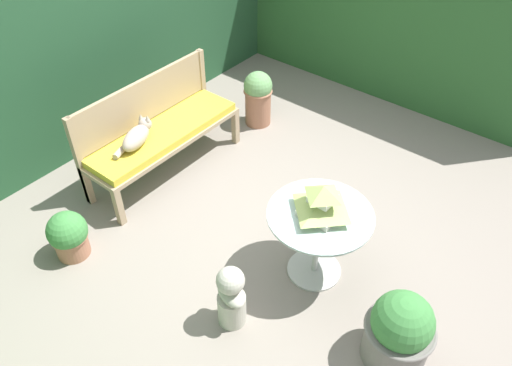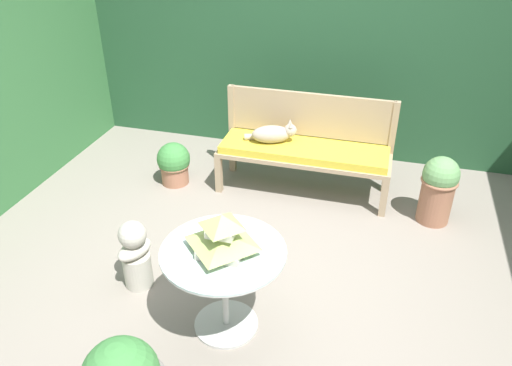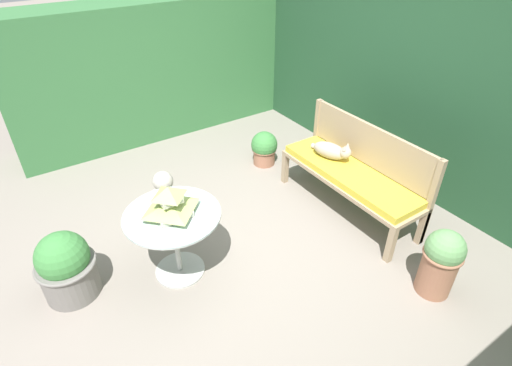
{
  "view_description": "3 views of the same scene",
  "coord_description": "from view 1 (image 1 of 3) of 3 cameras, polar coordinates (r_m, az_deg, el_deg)",
  "views": [
    {
      "loc": [
        -2.42,
        -1.93,
        3.14
      ],
      "look_at": [
        0.07,
        0.06,
        0.35
      ],
      "focal_mm": 35.0,
      "sensor_mm": 36.0,
      "label": 1
    },
    {
      "loc": [
        0.68,
        -2.95,
        2.53
      ],
      "look_at": [
        -0.19,
        0.18,
        0.59
      ],
      "focal_mm": 35.0,
      "sensor_mm": 36.0,
      "label": 2
    },
    {
      "loc": [
        2.27,
        -1.52,
        2.61
      ],
      "look_at": [
        -0.3,
        0.19,
        0.51
      ],
      "focal_mm": 28.0,
      "sensor_mm": 36.0,
      "label": 3
    }
  ],
  "objects": [
    {
      "name": "patio_table",
      "position": [
        3.69,
        7.22,
        -4.99
      ],
      "size": [
        0.78,
        0.78,
        0.63
      ],
      "color": "#B7B7B2",
      "rests_on": "ground"
    },
    {
      "name": "garden_bust",
      "position": [
        3.55,
        -2.84,
        -12.82
      ],
      "size": [
        0.25,
        0.32,
        0.55
      ],
      "rotation": [
        0.0,
        0.0,
        1.2
      ],
      "color": "#B7B2A3",
      "rests_on": "ground"
    },
    {
      "name": "foliage_hedge_back",
      "position": [
        5.44,
        -21.55,
        15.91
      ],
      "size": [
        6.4,
        0.96,
        2.13
      ],
      "primitive_type": "cube",
      "color": "#234C2D",
      "rests_on": "ground"
    },
    {
      "name": "potted_plant_patio_mid",
      "position": [
        3.5,
        16.07,
        -15.96
      ],
      "size": [
        0.47,
        0.47,
        0.6
      ],
      "color": "slate",
      "rests_on": "ground"
    },
    {
      "name": "foliage_hedge_right",
      "position": [
        6.12,
        16.33,
        17.78
      ],
      "size": [
        0.7,
        3.59,
        1.74
      ],
      "primitive_type": "cube",
      "color": "#285628",
      "rests_on": "ground"
    },
    {
      "name": "cat",
      "position": [
        4.53,
        -13.49,
        5.22
      ],
      "size": [
        0.49,
        0.27,
        0.22
      ],
      "rotation": [
        0.0,
        0.0,
        0.33
      ],
      "color": "#A89989",
      "rests_on": "garden_bench"
    },
    {
      "name": "bench_backrest",
      "position": [
        4.78,
        -12.69,
        8.64
      ],
      "size": [
        1.59,
        0.06,
        0.91
      ],
      "color": "tan",
      "rests_on": "ground"
    },
    {
      "name": "potted_plant_table_far",
      "position": [
        5.41,
        0.23,
        9.85
      ],
      "size": [
        0.31,
        0.31,
        0.61
      ],
      "color": "#9E664C",
      "rests_on": "ground"
    },
    {
      "name": "ground",
      "position": [
        4.41,
        0.07,
        -4.28
      ],
      "size": [
        30.0,
        30.0,
        0.0
      ],
      "primitive_type": "plane",
      "color": "gray"
    },
    {
      "name": "garden_bench",
      "position": [
        4.76,
        -10.47,
        5.32
      ],
      "size": [
        1.59,
        0.49,
        0.48
      ],
      "color": "tan",
      "rests_on": "ground"
    },
    {
      "name": "pagoda_birdhouse",
      "position": [
        3.52,
        7.55,
        -2.23
      ],
      "size": [
        0.36,
        0.36,
        0.26
      ],
      "color": "beige",
      "rests_on": "patio_table"
    },
    {
      "name": "potted_plant_bench_right",
      "position": [
        4.27,
        -20.63,
        -5.58
      ],
      "size": [
        0.32,
        0.32,
        0.42
      ],
      "color": "#9E664C",
      "rests_on": "ground"
    }
  ]
}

